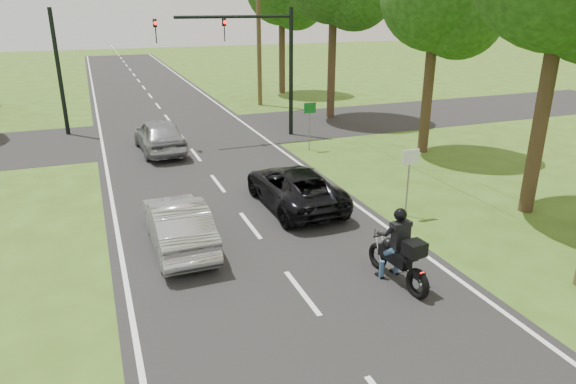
% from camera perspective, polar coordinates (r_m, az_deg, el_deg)
% --- Properties ---
extents(ground, '(140.00, 140.00, 0.00)m').
position_cam_1_polar(ground, '(11.88, 1.55, -11.13)').
color(ground, '#385116').
rests_on(ground, ground).
extents(road, '(8.00, 100.00, 0.01)m').
position_cam_1_polar(road, '(20.69, -9.11, 2.64)').
color(road, black).
rests_on(road, ground).
extents(cross_road, '(60.00, 7.00, 0.01)m').
position_cam_1_polar(cross_road, '(26.38, -11.94, 6.30)').
color(cross_road, black).
rests_on(cross_road, ground).
extents(motorcycle_rider, '(0.65, 2.19, 1.89)m').
position_cam_1_polar(motorcycle_rider, '(12.18, 12.33, -6.81)').
color(motorcycle_rider, black).
rests_on(motorcycle_rider, ground).
extents(dark_suv, '(2.20, 4.59, 1.26)m').
position_cam_1_polar(dark_suv, '(16.45, 0.70, 0.59)').
color(dark_suv, black).
rests_on(dark_suv, road).
extents(silver_sedan, '(1.46, 4.07, 1.34)m').
position_cam_1_polar(silver_sedan, '(13.94, -12.12, -3.48)').
color(silver_sedan, '#AEAFB3').
rests_on(silver_sedan, road).
extents(silver_suv, '(2.00, 4.47, 1.49)m').
position_cam_1_polar(silver_suv, '(23.20, -14.10, 6.15)').
color(silver_suv, '#94959B').
rests_on(silver_suv, road).
extents(traffic_signal, '(6.38, 0.44, 6.00)m').
position_cam_1_polar(traffic_signal, '(24.53, -3.86, 15.46)').
color(traffic_signal, black).
rests_on(traffic_signal, ground).
extents(signal_pole_far, '(0.20, 0.20, 6.00)m').
position_cam_1_polar(signal_pole_far, '(27.56, -24.07, 11.95)').
color(signal_pole_far, black).
rests_on(signal_pole_far, ground).
extents(utility_pole_far, '(1.60, 0.28, 10.00)m').
position_cam_1_polar(utility_pole_far, '(32.96, -3.29, 18.35)').
color(utility_pole_far, brown).
rests_on(utility_pole_far, ground).
extents(sign_white, '(0.55, 0.07, 2.12)m').
position_cam_1_polar(sign_white, '(15.73, 13.37, 2.76)').
color(sign_white, slate).
rests_on(sign_white, ground).
extents(sign_green, '(0.55, 0.07, 2.12)m').
position_cam_1_polar(sign_green, '(22.63, 2.43, 8.57)').
color(sign_green, slate).
rests_on(sign_green, ground).
extents(tree_row_c, '(4.80, 4.65, 8.76)m').
position_cam_1_polar(tree_row_c, '(22.72, 17.00, 19.59)').
color(tree_row_c, '#332316').
rests_on(tree_row_c, ground).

